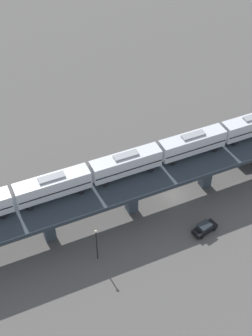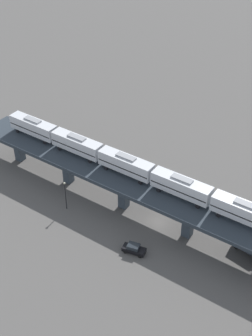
{
  "view_description": "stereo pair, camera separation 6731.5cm",
  "coord_description": "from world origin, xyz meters",
  "px_view_note": "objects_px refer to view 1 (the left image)",
  "views": [
    {
      "loc": [
        58.23,
        -14.83,
        61.39
      ],
      "look_at": [
        1.51,
        -8.89,
        8.94
      ],
      "focal_mm": 50.0,
      "sensor_mm": 36.0,
      "label": 1
    },
    {
      "loc": [
        46.9,
        51.43,
        64.84
      ],
      "look_at": [
        1.51,
        -8.89,
        8.94
      ],
      "focal_mm": 50.0,
      "sensor_mm": 36.0,
      "label": 2
    }
  ],
  "objects_px": {
    "street_lamp": "(97,242)",
    "delivery_truck": "(250,152)",
    "subway_train": "(126,163)",
    "street_car_black": "(205,228)"
  },
  "relations": [
    {
      "from": "delivery_truck",
      "to": "subway_train",
      "type": "bearing_deg",
      "value": -68.85
    },
    {
      "from": "street_lamp",
      "to": "street_car_black",
      "type": "bearing_deg",
      "value": 101.23
    },
    {
      "from": "subway_train",
      "to": "street_lamp",
      "type": "distance_m",
      "value": 13.85
    },
    {
      "from": "street_lamp",
      "to": "delivery_truck",
      "type": "bearing_deg",
      "value": 123.93
    },
    {
      "from": "street_car_black",
      "to": "street_lamp",
      "type": "distance_m",
      "value": 18.83
    },
    {
      "from": "subway_train",
      "to": "street_lamp",
      "type": "height_order",
      "value": "subway_train"
    },
    {
      "from": "subway_train",
      "to": "street_car_black",
      "type": "bearing_deg",
      "value": 58.83
    },
    {
      "from": "delivery_truck",
      "to": "street_lamp",
      "type": "xyz_separation_m",
      "value": [
        21.05,
        -31.3,
        2.35
      ]
    },
    {
      "from": "delivery_truck",
      "to": "street_lamp",
      "type": "height_order",
      "value": "street_lamp"
    },
    {
      "from": "street_car_black",
      "to": "street_lamp",
      "type": "relative_size",
      "value": 0.68
    }
  ]
}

